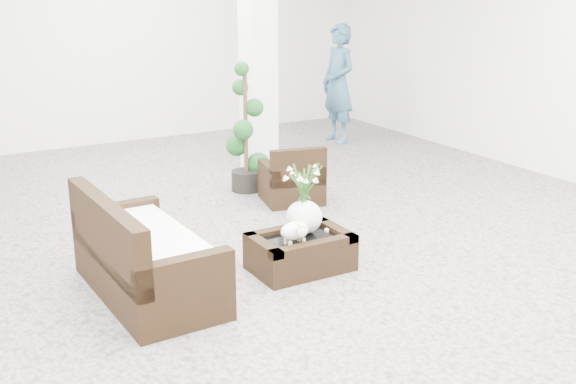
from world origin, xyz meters
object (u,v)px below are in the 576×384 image
topiary (246,129)px  armchair (291,173)px  coffee_table (300,254)px  loveseat (147,245)px

topiary → armchair: bearing=-68.9°
armchair → topiary: size_ratio=0.44×
topiary → coffee_table: bearing=-105.7°
coffee_table → topiary: size_ratio=0.56×
coffee_table → loveseat: (-1.40, 0.19, 0.29)m
coffee_table → armchair: size_ratio=1.26×
coffee_table → topiary: topiary is taller
coffee_table → armchair: (0.97, 1.84, 0.20)m
coffee_table → armchair: bearing=62.1°
armchair → topiary: topiary is taller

